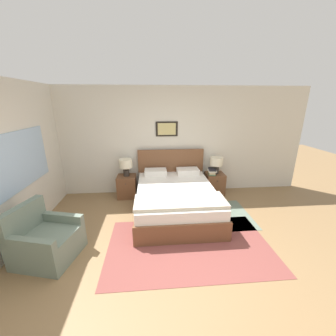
{
  "coord_description": "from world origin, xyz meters",
  "views": [
    {
      "loc": [
        -0.25,
        -2.38,
        2.25
      ],
      "look_at": [
        0.07,
        1.43,
        1.01
      ],
      "focal_mm": 22.0,
      "sensor_mm": 36.0,
      "label": 1
    }
  ],
  "objects": [
    {
      "name": "book_hardcover_middle",
      "position": [
        1.23,
        2.3,
        0.59
      ],
      "size": [
        0.19,
        0.29,
        0.04
      ],
      "rotation": [
        0.0,
        0.0,
        -0.17
      ],
      "color": "beige",
      "rests_on": "book_thick_bottom"
    },
    {
      "name": "nightstand_by_door",
      "position": [
        1.33,
        2.34,
        0.27
      ],
      "size": [
        0.44,
        0.45,
        0.53
      ],
      "color": "brown",
      "rests_on": "ground_plane"
    },
    {
      "name": "table_lamp_near_window",
      "position": [
        -0.85,
        2.36,
        0.81
      ],
      "size": [
        0.31,
        0.31,
        0.42
      ],
      "color": "#2D2823",
      "rests_on": "nightstand_near_window"
    },
    {
      "name": "wall_back",
      "position": [
        0.0,
        2.63,
        1.3
      ],
      "size": [
        7.23,
        0.09,
        2.6
      ],
      "color": "beige",
      "rests_on": "ground_plane"
    },
    {
      "name": "area_rug_bedside",
      "position": [
        1.27,
        1.28,
        0.0
      ],
      "size": [
        0.96,
        1.19,
        0.01
      ],
      "color": "slate",
      "rests_on": "ground_plane"
    },
    {
      "name": "armchair",
      "position": [
        -1.84,
        0.33,
        0.28
      ],
      "size": [
        0.94,
        0.91,
        0.83
      ],
      "rotation": [
        0.0,
        0.0,
        -1.82
      ],
      "color": "slate",
      "rests_on": "ground_plane"
    },
    {
      "name": "book_slim_near_top",
      "position": [
        1.23,
        2.3,
        0.66
      ],
      "size": [
        0.2,
        0.28,
        0.04
      ],
      "rotation": [
        0.0,
        0.0,
        -0.14
      ],
      "color": "#232328",
      "rests_on": "book_novel_upper"
    },
    {
      "name": "book_novel_upper",
      "position": [
        1.23,
        2.3,
        0.63
      ],
      "size": [
        0.21,
        0.24,
        0.04
      ],
      "rotation": [
        0.0,
        0.0,
        -0.08
      ],
      "color": "silver",
      "rests_on": "book_hardcover_middle"
    },
    {
      "name": "nightstand_near_window",
      "position": [
        -0.86,
        2.34,
        0.27
      ],
      "size": [
        0.44,
        0.45,
        0.53
      ],
      "color": "brown",
      "rests_on": "ground_plane"
    },
    {
      "name": "ground_plane",
      "position": [
        0.0,
        0.0,
        0.0
      ],
      "size": [
        16.0,
        16.0,
        0.0
      ],
      "primitive_type": "plane",
      "color": "olive"
    },
    {
      "name": "table_lamp_by_door",
      "position": [
        1.35,
        2.36,
        0.81
      ],
      "size": [
        0.31,
        0.31,
        0.42
      ],
      "color": "#2D2823",
      "rests_on": "nightstand_by_door"
    },
    {
      "name": "wall_left",
      "position": [
        -2.44,
        1.29,
        1.3
      ],
      "size": [
        0.08,
        5.0,
        2.6
      ],
      "color": "beige",
      "rests_on": "ground_plane"
    },
    {
      "name": "area_rug_main",
      "position": [
        0.33,
        0.39,
        0.0
      ],
      "size": [
        2.62,
        1.57,
        0.01
      ],
      "color": "brown",
      "rests_on": "ground_plane"
    },
    {
      "name": "book_thick_bottom",
      "position": [
        1.23,
        2.3,
        0.55
      ],
      "size": [
        0.21,
        0.29,
        0.03
      ],
      "rotation": [
        0.0,
        0.0,
        -0.19
      ],
      "color": "#4C7551",
      "rests_on": "nightstand_by_door"
    },
    {
      "name": "bed",
      "position": [
        0.24,
        1.51,
        0.31
      ],
      "size": [
        1.62,
        2.12,
        1.13
      ],
      "color": "brown",
      "rests_on": "ground_plane"
    }
  ]
}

